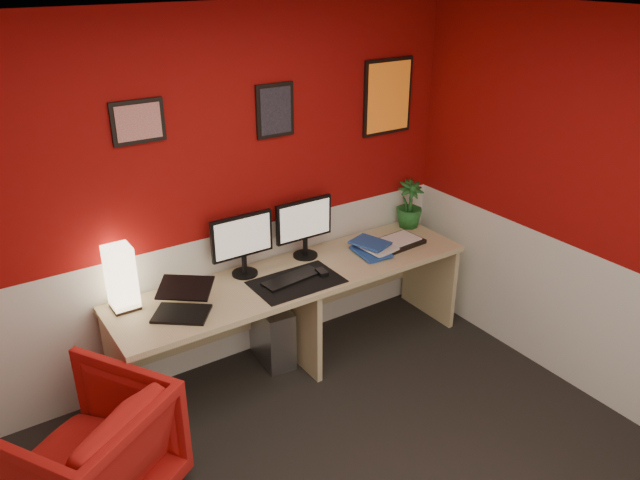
{
  "coord_description": "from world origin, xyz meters",
  "views": [
    {
      "loc": [
        -1.43,
        -1.86,
        2.74
      ],
      "look_at": [
        0.6,
        1.21,
        1.05
      ],
      "focal_mm": 34.88,
      "sensor_mm": 36.0,
      "label": 1
    }
  ],
  "objects_px": {
    "laptop": "(180,299)",
    "potted_plant": "(409,204)",
    "monitor_left": "(243,236)",
    "zen_tray": "(399,242)",
    "pc_tower": "(271,332)",
    "monitor_right": "(305,220)",
    "shoji_lamp": "(121,280)",
    "desk": "(297,319)",
    "armchair": "(85,454)"
  },
  "relations": [
    {
      "from": "laptop",
      "to": "potted_plant",
      "type": "relative_size",
      "value": 0.86
    },
    {
      "from": "laptop",
      "to": "armchair",
      "type": "xyz_separation_m",
      "value": [
        -0.75,
        -0.44,
        -0.48
      ]
    },
    {
      "from": "shoji_lamp",
      "to": "monitor_left",
      "type": "distance_m",
      "value": 0.84
    },
    {
      "from": "monitor_left",
      "to": "pc_tower",
      "type": "height_order",
      "value": "monitor_left"
    },
    {
      "from": "monitor_right",
      "to": "potted_plant",
      "type": "xyz_separation_m",
      "value": [
        0.99,
        0.0,
        -0.1
      ]
    },
    {
      "from": "laptop",
      "to": "monitor_right",
      "type": "height_order",
      "value": "monitor_right"
    },
    {
      "from": "monitor_right",
      "to": "pc_tower",
      "type": "relative_size",
      "value": 1.29
    },
    {
      "from": "monitor_right",
      "to": "pc_tower",
      "type": "xyz_separation_m",
      "value": [
        -0.34,
        -0.05,
        -0.8
      ]
    },
    {
      "from": "desk",
      "to": "laptop",
      "type": "xyz_separation_m",
      "value": [
        -0.87,
        -0.07,
        0.47
      ]
    },
    {
      "from": "zen_tray",
      "to": "pc_tower",
      "type": "relative_size",
      "value": 0.78
    },
    {
      "from": "laptop",
      "to": "monitor_left",
      "type": "height_order",
      "value": "monitor_left"
    },
    {
      "from": "shoji_lamp",
      "to": "zen_tray",
      "type": "bearing_deg",
      "value": -6.04
    },
    {
      "from": "monitor_right",
      "to": "pc_tower",
      "type": "distance_m",
      "value": 0.87
    },
    {
      "from": "shoji_lamp",
      "to": "monitor_left",
      "type": "height_order",
      "value": "monitor_left"
    },
    {
      "from": "laptop",
      "to": "potted_plant",
      "type": "bearing_deg",
      "value": 45.92
    },
    {
      "from": "desk",
      "to": "pc_tower",
      "type": "relative_size",
      "value": 5.78
    },
    {
      "from": "monitor_right",
      "to": "zen_tray",
      "type": "height_order",
      "value": "monitor_right"
    },
    {
      "from": "pc_tower",
      "to": "monitor_left",
      "type": "bearing_deg",
      "value": 170.36
    },
    {
      "from": "shoji_lamp",
      "to": "monitor_right",
      "type": "height_order",
      "value": "monitor_right"
    },
    {
      "from": "desk",
      "to": "laptop",
      "type": "bearing_deg",
      "value": -175.31
    },
    {
      "from": "desk",
      "to": "monitor_right",
      "type": "relative_size",
      "value": 4.48
    },
    {
      "from": "potted_plant",
      "to": "pc_tower",
      "type": "distance_m",
      "value": 1.51
    },
    {
      "from": "desk",
      "to": "zen_tray",
      "type": "relative_size",
      "value": 7.43
    },
    {
      "from": "monitor_left",
      "to": "shoji_lamp",
      "type": "bearing_deg",
      "value": 179.08
    },
    {
      "from": "desk",
      "to": "laptop",
      "type": "distance_m",
      "value": 0.99
    },
    {
      "from": "monitor_right",
      "to": "laptop",
      "type": "bearing_deg",
      "value": -165.59
    },
    {
      "from": "desk",
      "to": "laptop",
      "type": "relative_size",
      "value": 7.88
    },
    {
      "from": "armchair",
      "to": "laptop",
      "type": "bearing_deg",
      "value": 178.44
    },
    {
      "from": "pc_tower",
      "to": "monitor_right",
      "type": "bearing_deg",
      "value": 13.86
    },
    {
      "from": "laptop",
      "to": "monitor_right",
      "type": "xyz_separation_m",
      "value": [
        1.07,
        0.28,
        0.18
      ]
    },
    {
      "from": "monitor_left",
      "to": "laptop",
      "type": "bearing_deg",
      "value": -155.05
    },
    {
      "from": "laptop",
      "to": "shoji_lamp",
      "type": "bearing_deg",
      "value": 171.29
    },
    {
      "from": "desk",
      "to": "armchair",
      "type": "xyz_separation_m",
      "value": [
        -1.62,
        -0.51,
        -0.0
      ]
    },
    {
      "from": "desk",
      "to": "potted_plant",
      "type": "bearing_deg",
      "value": 9.88
    },
    {
      "from": "monitor_left",
      "to": "zen_tray",
      "type": "height_order",
      "value": "monitor_left"
    },
    {
      "from": "shoji_lamp",
      "to": "pc_tower",
      "type": "bearing_deg",
      "value": -3.22
    },
    {
      "from": "potted_plant",
      "to": "monitor_right",
      "type": "bearing_deg",
      "value": -179.76
    },
    {
      "from": "shoji_lamp",
      "to": "zen_tray",
      "type": "xyz_separation_m",
      "value": [
        2.04,
        -0.22,
        -0.18
      ]
    },
    {
      "from": "laptop",
      "to": "potted_plant",
      "type": "distance_m",
      "value": 2.09
    },
    {
      "from": "desk",
      "to": "shoji_lamp",
      "type": "bearing_deg",
      "value": 169.61
    },
    {
      "from": "desk",
      "to": "armchair",
      "type": "bearing_deg",
      "value": -162.63
    },
    {
      "from": "monitor_left",
      "to": "armchair",
      "type": "distance_m",
      "value": 1.64
    },
    {
      "from": "pc_tower",
      "to": "laptop",
      "type": "bearing_deg",
      "value": -157.98
    },
    {
      "from": "monitor_right",
      "to": "armchair",
      "type": "relative_size",
      "value": 0.73
    },
    {
      "from": "zen_tray",
      "to": "monitor_left",
      "type": "bearing_deg",
      "value": 170.51
    },
    {
      "from": "monitor_right",
      "to": "zen_tray",
      "type": "relative_size",
      "value": 1.66
    },
    {
      "from": "monitor_left",
      "to": "armchair",
      "type": "bearing_deg",
      "value": -152.07
    },
    {
      "from": "pc_tower",
      "to": "desk",
      "type": "bearing_deg",
      "value": -42.54
    },
    {
      "from": "monitor_left",
      "to": "zen_tray",
      "type": "relative_size",
      "value": 1.66
    },
    {
      "from": "monitor_right",
      "to": "potted_plant",
      "type": "distance_m",
      "value": 1.0
    }
  ]
}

